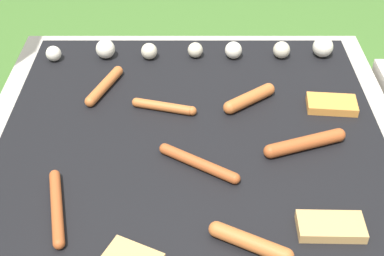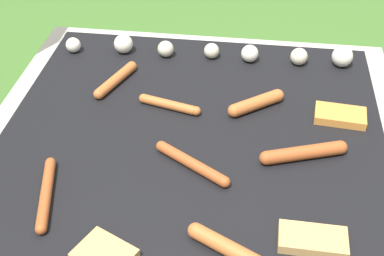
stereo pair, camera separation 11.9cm
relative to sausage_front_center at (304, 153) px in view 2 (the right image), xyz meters
name	(u,v)px [view 2 (the right image)]	position (x,y,z in m)	size (l,w,h in m)	color
grill	(192,204)	(-0.25, 0.05, -0.24)	(0.98, 0.98, 0.45)	#B2AA9E
sausage_back_center	(227,247)	(-0.14, -0.27, 0.00)	(0.15, 0.09, 0.03)	#B7602D
sausage_front_right	(256,103)	(-0.11, 0.17, 0.00)	(0.13, 0.11, 0.03)	#B7602D
sausage_front_left	(46,194)	(-0.50, -0.18, 0.00)	(0.06, 0.20, 0.02)	#A34C23
sausage_mid_left	(169,105)	(-0.31, 0.14, 0.00)	(0.15, 0.06, 0.02)	#B7602D
sausage_back_left	(116,80)	(-0.46, 0.22, 0.00)	(0.08, 0.16, 0.03)	#B7602D
sausage_back_right	(192,163)	(-0.23, -0.06, 0.00)	(0.17, 0.12, 0.02)	#A34C23
sausage_front_center	(304,153)	(0.00, 0.00, 0.00)	(0.19, 0.09, 0.03)	#A34C23
bread_slice_center	(340,116)	(0.09, 0.15, -0.01)	(0.12, 0.08, 0.02)	#D18438
bread_slice_right	(313,240)	(0.01, -0.23, -0.01)	(0.12, 0.07, 0.02)	tan
bread_slice_left	(104,255)	(-0.35, -0.31, -0.01)	(0.12, 0.11, 0.02)	tan
mushroom_row	(222,51)	(-0.21, 0.38, 0.01)	(0.78, 0.07, 0.06)	silver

